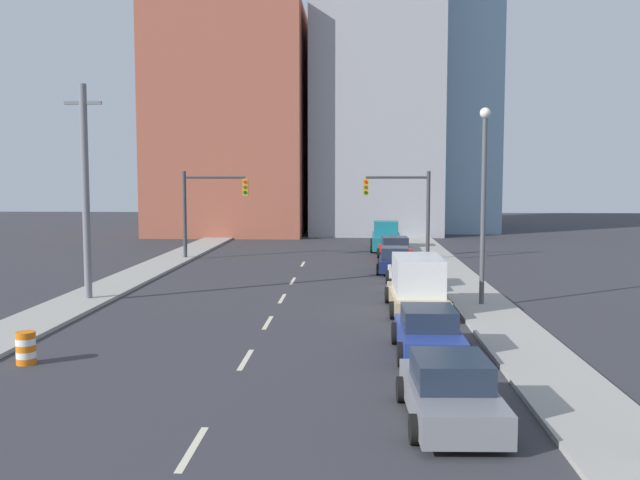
{
  "coord_description": "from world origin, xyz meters",
  "views": [
    {
      "loc": [
        3.23,
        -6.42,
        5.43
      ],
      "look_at": [
        1.45,
        29.47,
        2.2
      ],
      "focal_mm": 40.0,
      "sensor_mm": 36.0,
      "label": 1
    }
  ],
  "objects_px": {
    "traffic_signal_left": "(204,202)",
    "street_lamp": "(484,192)",
    "box_truck_tan": "(417,285)",
    "sedan_navy": "(395,261)",
    "sedan_white": "(408,274)",
    "pickup_truck_teal": "(386,238)",
    "sedan_gray": "(450,392)",
    "sedan_blue": "(429,333)",
    "traffic_barrel": "(26,348)",
    "utility_pole_left_mid": "(86,191)",
    "sedan_red": "(395,250)",
    "traffic_signal_right": "(408,203)"
  },
  "relations": [
    {
      "from": "traffic_signal_left",
      "to": "utility_pole_left_mid",
      "type": "bearing_deg",
      "value": -96.41
    },
    {
      "from": "sedan_gray",
      "to": "sedan_white",
      "type": "bearing_deg",
      "value": 86.42
    },
    {
      "from": "box_truck_tan",
      "to": "pickup_truck_teal",
      "type": "bearing_deg",
      "value": 89.87
    },
    {
      "from": "traffic_signal_left",
      "to": "sedan_blue",
      "type": "xyz_separation_m",
      "value": [
        12.07,
        -24.38,
        -3.07
      ]
    },
    {
      "from": "pickup_truck_teal",
      "to": "utility_pole_left_mid",
      "type": "bearing_deg",
      "value": -120.63
    },
    {
      "from": "sedan_red",
      "to": "pickup_truck_teal",
      "type": "bearing_deg",
      "value": 90.9
    },
    {
      "from": "traffic_barrel",
      "to": "sedan_blue",
      "type": "height_order",
      "value": "sedan_blue"
    },
    {
      "from": "utility_pole_left_mid",
      "to": "sedan_navy",
      "type": "bearing_deg",
      "value": 35.83
    },
    {
      "from": "sedan_white",
      "to": "traffic_signal_right",
      "type": "bearing_deg",
      "value": 85.59
    },
    {
      "from": "traffic_barrel",
      "to": "box_truck_tan",
      "type": "relative_size",
      "value": 0.17
    },
    {
      "from": "sedan_blue",
      "to": "box_truck_tan",
      "type": "height_order",
      "value": "box_truck_tan"
    },
    {
      "from": "traffic_signal_right",
      "to": "street_lamp",
      "type": "bearing_deg",
      "value": -83.47
    },
    {
      "from": "traffic_barrel",
      "to": "sedan_blue",
      "type": "bearing_deg",
      "value": 7.96
    },
    {
      "from": "traffic_signal_left",
      "to": "street_lamp",
      "type": "distance_m",
      "value": 22.2
    },
    {
      "from": "utility_pole_left_mid",
      "to": "sedan_navy",
      "type": "xyz_separation_m",
      "value": [
        13.84,
        10.0,
        -4.13
      ]
    },
    {
      "from": "traffic_signal_left",
      "to": "traffic_barrel",
      "type": "xyz_separation_m",
      "value": [
        0.33,
        -26.02,
        -3.27
      ]
    },
    {
      "from": "traffic_signal_right",
      "to": "street_lamp",
      "type": "xyz_separation_m",
      "value": [
        1.86,
        -16.25,
        1.02
      ]
    },
    {
      "from": "pickup_truck_teal",
      "to": "sedan_red",
      "type": "bearing_deg",
      "value": -86.12
    },
    {
      "from": "box_truck_tan",
      "to": "sedan_navy",
      "type": "relative_size",
      "value": 1.31
    },
    {
      "from": "pickup_truck_teal",
      "to": "traffic_signal_left",
      "type": "bearing_deg",
      "value": -150.14
    },
    {
      "from": "traffic_signal_right",
      "to": "utility_pole_left_mid",
      "type": "xyz_separation_m",
      "value": [
        -14.99,
        -15.67,
        1.05
      ]
    },
    {
      "from": "sedan_gray",
      "to": "sedan_blue",
      "type": "relative_size",
      "value": 1.0
    },
    {
      "from": "sedan_white",
      "to": "sedan_red",
      "type": "distance_m",
      "value": 11.51
    },
    {
      "from": "traffic_barrel",
      "to": "traffic_signal_right",
      "type": "bearing_deg",
      "value": 63.62
    },
    {
      "from": "traffic_signal_left",
      "to": "sedan_navy",
      "type": "bearing_deg",
      "value": -25.16
    },
    {
      "from": "sedan_navy",
      "to": "sedan_red",
      "type": "relative_size",
      "value": 1.01
    },
    {
      "from": "traffic_signal_right",
      "to": "box_truck_tan",
      "type": "relative_size",
      "value": 1.02
    },
    {
      "from": "box_truck_tan",
      "to": "sedan_navy",
      "type": "bearing_deg",
      "value": 90.54
    },
    {
      "from": "traffic_signal_left",
      "to": "street_lamp",
      "type": "xyz_separation_m",
      "value": [
        15.09,
        -16.25,
        1.02
      ]
    },
    {
      "from": "sedan_gray",
      "to": "sedan_blue",
      "type": "distance_m",
      "value": 5.91
    },
    {
      "from": "sedan_red",
      "to": "utility_pole_left_mid",
      "type": "bearing_deg",
      "value": -133.55
    },
    {
      "from": "traffic_signal_left",
      "to": "sedan_blue",
      "type": "height_order",
      "value": "traffic_signal_left"
    },
    {
      "from": "sedan_blue",
      "to": "sedan_white",
      "type": "distance_m",
      "value": 13.0
    },
    {
      "from": "utility_pole_left_mid",
      "to": "street_lamp",
      "type": "xyz_separation_m",
      "value": [
        16.85,
        -0.58,
        -0.02
      ]
    },
    {
      "from": "pickup_truck_teal",
      "to": "traffic_barrel",
      "type": "bearing_deg",
      "value": -108.57
    },
    {
      "from": "sedan_gray",
      "to": "street_lamp",
      "type": "bearing_deg",
      "value": 75.23
    },
    {
      "from": "utility_pole_left_mid",
      "to": "sedan_blue",
      "type": "height_order",
      "value": "utility_pole_left_mid"
    },
    {
      "from": "sedan_gray",
      "to": "box_truck_tan",
      "type": "relative_size",
      "value": 0.79
    },
    {
      "from": "traffic_signal_right",
      "to": "pickup_truck_teal",
      "type": "xyz_separation_m",
      "value": [
        -1.13,
        6.59,
        -2.88
      ]
    },
    {
      "from": "traffic_barrel",
      "to": "sedan_red",
      "type": "xyz_separation_m",
      "value": [
        12.07,
        26.15,
        0.22
      ]
    },
    {
      "from": "sedan_white",
      "to": "pickup_truck_teal",
      "type": "relative_size",
      "value": 0.78
    },
    {
      "from": "utility_pole_left_mid",
      "to": "sedan_white",
      "type": "xyz_separation_m",
      "value": [
        14.18,
        4.29,
        -4.11
      ]
    },
    {
      "from": "traffic_signal_left",
      "to": "sedan_navy",
      "type": "xyz_separation_m",
      "value": [
        12.08,
        -5.67,
        -3.09
      ]
    },
    {
      "from": "traffic_signal_right",
      "to": "utility_pole_left_mid",
      "type": "relative_size",
      "value": 0.62
    },
    {
      "from": "traffic_signal_right",
      "to": "sedan_blue",
      "type": "xyz_separation_m",
      "value": [
        -1.16,
        -24.38,
        -3.07
      ]
    },
    {
      "from": "street_lamp",
      "to": "utility_pole_left_mid",
      "type": "bearing_deg",
      "value": 178.04
    },
    {
      "from": "traffic_signal_left",
      "to": "sedan_gray",
      "type": "distance_m",
      "value": 32.7
    },
    {
      "from": "traffic_signal_left",
      "to": "sedan_red",
      "type": "xyz_separation_m",
      "value": [
        12.4,
        0.13,
        -3.05
      ]
    },
    {
      "from": "sedan_gray",
      "to": "traffic_barrel",
      "type": "bearing_deg",
      "value": 157.69
    },
    {
      "from": "sedan_blue",
      "to": "sedan_navy",
      "type": "relative_size",
      "value": 1.03
    }
  ]
}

